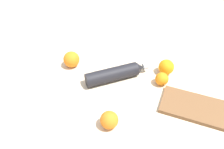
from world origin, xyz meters
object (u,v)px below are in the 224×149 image
at_px(water_bottle, 116,73).
at_px(orange_0, 166,67).
at_px(cutting_board, 193,107).
at_px(orange_1, 109,120).
at_px(orange_3, 162,79).
at_px(orange_2, 71,59).

height_order(water_bottle, orange_0, orange_0).
bearing_deg(cutting_board, orange_0, 129.55).
relative_size(water_bottle, orange_0, 4.11).
bearing_deg(orange_0, cutting_board, -70.56).
bearing_deg(orange_1, cutting_board, 15.91).
height_order(orange_0, orange_3, orange_0).
distance_m(orange_0, orange_3, 0.09).
relative_size(orange_0, orange_1, 1.06).
relative_size(orange_0, orange_2, 0.92).
height_order(orange_0, cutting_board, orange_0).
xyz_separation_m(orange_3, cutting_board, (0.11, -0.15, -0.02)).
bearing_deg(cutting_board, water_bottle, 171.56).
distance_m(orange_0, orange_2, 0.48).
bearing_deg(water_bottle, cutting_board, -50.96).
distance_m(orange_1, orange_2, 0.43).
height_order(water_bottle, orange_2, orange_2).
relative_size(orange_1, orange_2, 0.87).
height_order(orange_0, orange_2, orange_2).
relative_size(orange_2, orange_3, 1.32).
distance_m(water_bottle, orange_1, 0.28).
height_order(water_bottle, orange_3, water_bottle).
height_order(water_bottle, orange_1, orange_1).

